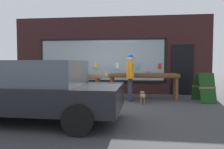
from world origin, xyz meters
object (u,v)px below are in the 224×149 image
object	(u,v)px
display_table_right	(143,78)
parked_car	(32,89)
display_table_left	(68,79)
person_browsing	(130,74)
sandwich_board_sign	(204,87)
small_dog	(143,96)

from	to	relation	value
display_table_right	parked_car	world-z (taller)	parked_car
display_table_left	person_browsing	xyz separation A→B (m)	(2.39, -0.50, 0.25)
person_browsing	display_table_left	bearing A→B (deg)	69.08
display_table_right	person_browsing	world-z (taller)	person_browsing
sandwich_board_sign	display_table_left	bearing A→B (deg)	165.91
display_table_left	parked_car	distance (m)	3.33
display_table_right	sandwich_board_sign	distance (m)	2.09
small_dog	sandwich_board_sign	size ratio (longest dim) A/B	0.62
small_dog	sandwich_board_sign	bearing A→B (deg)	-78.15
small_dog	sandwich_board_sign	distance (m)	2.18
display_table_left	sandwich_board_sign	bearing A→B (deg)	-3.24
person_browsing	small_dog	bearing A→B (deg)	-132.69
small_dog	parked_car	distance (m)	3.67
display_table_right	small_dog	distance (m)	0.94
parked_car	person_browsing	bearing A→B (deg)	53.21
person_browsing	sandwich_board_sign	bearing A→B (deg)	-94.10
display_table_left	person_browsing	distance (m)	2.45
person_browsing	small_dog	world-z (taller)	person_browsing
display_table_right	small_dog	xyz separation A→B (m)	(-0.04, -0.79, -0.52)
person_browsing	sandwich_board_sign	size ratio (longest dim) A/B	1.68
display_table_right	parked_car	xyz separation A→B (m)	(-2.65, -3.32, -0.02)
display_table_right	parked_car	size ratio (longest dim) A/B	0.60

